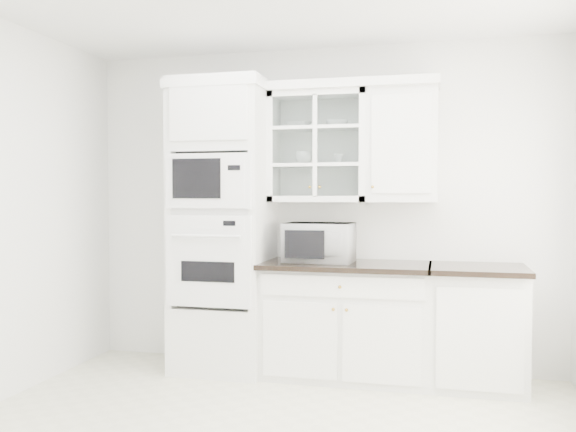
# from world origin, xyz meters

# --- Properties ---
(room_shell) EXTENTS (4.00, 3.50, 2.70)m
(room_shell) POSITION_xyz_m (0.00, 0.43, 1.78)
(room_shell) COLOR white
(room_shell) RESTS_ON ground
(oven_column) EXTENTS (0.76, 0.68, 2.40)m
(oven_column) POSITION_xyz_m (-0.75, 1.42, 1.20)
(oven_column) COLOR white
(oven_column) RESTS_ON ground
(base_cabinet_run) EXTENTS (1.32, 0.67, 0.92)m
(base_cabinet_run) POSITION_xyz_m (0.28, 1.45, 0.46)
(base_cabinet_run) COLOR white
(base_cabinet_run) RESTS_ON ground
(extra_base_cabinet) EXTENTS (0.72, 0.67, 0.92)m
(extra_base_cabinet) POSITION_xyz_m (1.28, 1.45, 0.46)
(extra_base_cabinet) COLOR white
(extra_base_cabinet) RESTS_ON ground
(upper_cabinet_glass) EXTENTS (0.80, 0.33, 0.90)m
(upper_cabinet_glass) POSITION_xyz_m (0.03, 1.58, 1.85)
(upper_cabinet_glass) COLOR white
(upper_cabinet_glass) RESTS_ON room_shell
(upper_cabinet_solid) EXTENTS (0.55, 0.33, 0.90)m
(upper_cabinet_solid) POSITION_xyz_m (0.71, 1.58, 1.85)
(upper_cabinet_solid) COLOR white
(upper_cabinet_solid) RESTS_ON room_shell
(crown_molding) EXTENTS (2.14, 0.38, 0.07)m
(crown_molding) POSITION_xyz_m (-0.07, 1.56, 2.33)
(crown_molding) COLOR white
(crown_molding) RESTS_ON room_shell
(countertop_microwave) EXTENTS (0.56, 0.47, 0.31)m
(countertop_microwave) POSITION_xyz_m (0.06, 1.45, 1.08)
(countertop_microwave) COLOR white
(countertop_microwave) RESTS_ON base_cabinet_run
(bowl_a) EXTENTS (0.22, 0.22, 0.05)m
(bowl_a) POSITION_xyz_m (-0.14, 1.58, 2.04)
(bowl_a) COLOR white
(bowl_a) RESTS_ON upper_cabinet_glass
(bowl_b) EXTENTS (0.20, 0.20, 0.06)m
(bowl_b) POSITION_xyz_m (0.18, 1.59, 2.04)
(bowl_b) COLOR white
(bowl_b) RESTS_ON upper_cabinet_glass
(cup_a) EXTENTS (0.14, 0.14, 0.10)m
(cup_a) POSITION_xyz_m (-0.10, 1.57, 1.76)
(cup_a) COLOR white
(cup_a) RESTS_ON upper_cabinet_glass
(cup_b) EXTENTS (0.09, 0.09, 0.08)m
(cup_b) POSITION_xyz_m (0.20, 1.59, 1.75)
(cup_b) COLOR white
(cup_b) RESTS_ON upper_cabinet_glass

